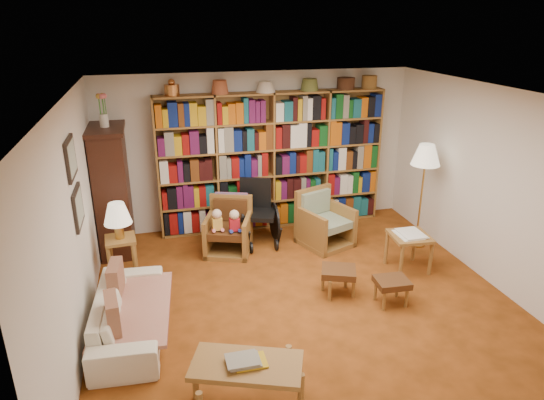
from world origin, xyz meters
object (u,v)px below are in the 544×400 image
object	(u,v)px
footstool_a	(339,273)
footstool_b	(392,284)
side_table_papers	(409,240)
armchair_sage	(323,223)
wheelchair	(258,214)
sofa	(129,313)
coffee_table	(247,369)
armchair_leather	(227,229)
side_table_lamp	(122,250)
floor_lamp	(426,159)

from	to	relation	value
footstool_a	footstool_b	xyz separation A→B (m)	(0.54, -0.36, -0.02)
side_table_papers	footstool_a	distance (m)	1.23
armchair_sage	footstool_b	distance (m)	1.84
wheelchair	footstool_a	world-z (taller)	wheelchair
sofa	coffee_table	bearing A→B (deg)	-138.76
armchair_leather	wheelchair	world-z (taller)	wheelchair
armchair_sage	side_table_papers	xyz separation A→B (m)	(0.83, -1.10, 0.12)
armchair_leather	coffee_table	world-z (taller)	armchair_leather
side_table_lamp	floor_lamp	size ratio (longest dim) A/B	0.39
armchair_leather	floor_lamp	distance (m)	3.05
armchair_sage	footstool_a	bearing A→B (deg)	-102.76
side_table_lamp	floor_lamp	distance (m)	4.40
armchair_sage	footstool_b	xyz separation A→B (m)	(0.21, -1.83, -0.05)
side_table_lamp	side_table_papers	xyz separation A→B (m)	(3.77, -0.65, -0.00)
armchair_sage	floor_lamp	xyz separation A→B (m)	(1.36, -0.43, 1.04)
armchair_sage	coffee_table	xyz separation A→B (m)	(-1.81, -3.01, 0.07)
sofa	footstool_a	xyz separation A→B (m)	(2.51, 0.19, 0.04)
side_table_papers	coffee_table	bearing A→B (deg)	-144.10
sofa	side_table_papers	distance (m)	3.72
floor_lamp	footstool_a	world-z (taller)	floor_lamp
side_table_lamp	armchair_sage	xyz separation A→B (m)	(2.94, 0.45, -0.12)
floor_lamp	side_table_papers	bearing A→B (deg)	-128.31
side_table_papers	wheelchair	bearing A→B (deg)	142.12
sofa	armchair_leather	size ratio (longest dim) A/B	2.00
armchair_leather	coffee_table	distance (m)	3.13
side_table_lamp	armchair_leather	bearing A→B (deg)	20.69
sofa	coffee_table	distance (m)	1.71
sofa	side_table_lamp	bearing A→B (deg)	8.62
sofa	side_table_lamp	world-z (taller)	side_table_lamp
side_table_lamp	armchair_sage	bearing A→B (deg)	8.68
side_table_lamp	footstool_a	distance (m)	2.80
coffee_table	wheelchair	bearing A→B (deg)	75.69
side_table_lamp	coffee_table	bearing A→B (deg)	-66.04
armchair_leather	armchair_sage	size ratio (longest dim) A/B	0.94
coffee_table	floor_lamp	bearing A→B (deg)	39.14
footstool_a	footstool_b	distance (m)	0.65
footstool_a	coffee_table	size ratio (longest dim) A/B	0.48
floor_lamp	sofa	bearing A→B (deg)	-163.82
side_table_papers	footstool_b	xyz separation A→B (m)	(-0.62, -0.73, -0.17)
armchair_sage	wheelchair	world-z (taller)	wheelchair
wheelchair	footstool_b	size ratio (longest dim) A/B	2.40
side_table_papers	armchair_sage	bearing A→B (deg)	127.23
side_table_lamp	floor_lamp	xyz separation A→B (m)	(4.30, 0.02, 0.92)
wheelchair	armchair_sage	bearing A→B (deg)	-17.34
sofa	armchair_sage	bearing A→B (deg)	-56.01
floor_lamp	coffee_table	xyz separation A→B (m)	(-3.16, -2.58, -0.97)
floor_lamp	coffee_table	distance (m)	4.19
armchair_sage	coffee_table	bearing A→B (deg)	-120.99
armchair_sage	side_table_lamp	bearing A→B (deg)	-171.32
sofa	floor_lamp	xyz separation A→B (m)	(4.20, 1.22, 1.11)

